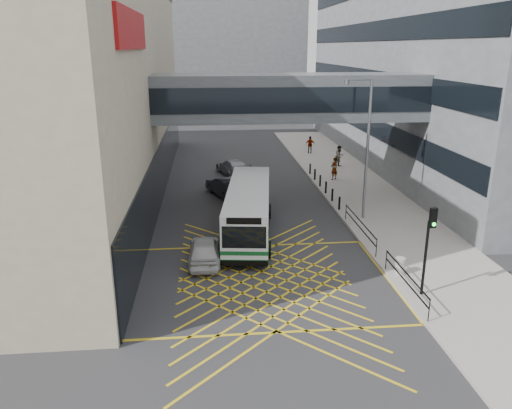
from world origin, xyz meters
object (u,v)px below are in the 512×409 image
object	(u,v)px
traffic_light	(429,239)
street_lamp	(365,142)
litter_bin	(400,266)
pedestrian_c	(310,145)
car_dark	(226,187)
pedestrian_a	(334,169)
car_white	(205,250)
pedestrian_b	(339,156)
car_silver	(233,167)
bus	(249,209)

from	to	relation	value
traffic_light	street_lamp	size ratio (longest dim) A/B	0.47
litter_bin	pedestrian_c	distance (m)	28.94
street_lamp	litter_bin	bearing A→B (deg)	-109.20
car_dark	pedestrian_a	size ratio (longest dim) A/B	2.53
car_white	pedestrian_a	distance (m)	18.70
street_lamp	pedestrian_b	size ratio (longest dim) A/B	4.53
street_lamp	litter_bin	size ratio (longest dim) A/B	10.54
pedestrian_c	pedestrian_b	bearing A→B (deg)	108.59
car_silver	traffic_light	xyz separation A→B (m)	(7.26, -23.33, 2.11)
pedestrian_c	car_silver	bearing A→B (deg)	48.42
pedestrian_c	street_lamp	bearing A→B (deg)	93.18
car_white	traffic_light	world-z (taller)	traffic_light
car_dark	street_lamp	size ratio (longest dim) A/B	0.54
car_dark	litter_bin	xyz separation A→B (m)	(7.87, -14.57, -0.17)
litter_bin	traffic_light	bearing A→B (deg)	-83.77
bus	street_lamp	world-z (taller)	street_lamp
bus	car_white	size ratio (longest dim) A/B	2.45
pedestrian_a	pedestrian_c	size ratio (longest dim) A/B	1.08
litter_bin	pedestrian_c	bearing A→B (deg)	87.25
pedestrian_a	traffic_light	bearing A→B (deg)	53.95
litter_bin	pedestrian_b	world-z (taller)	pedestrian_b
traffic_light	litter_bin	bearing A→B (deg)	84.40
pedestrian_b	pedestrian_c	bearing A→B (deg)	72.79
pedestrian_a	pedestrian_c	world-z (taller)	pedestrian_a
car_silver	pedestrian_a	bearing A→B (deg)	142.39
traffic_light	pedestrian_a	world-z (taller)	traffic_light
traffic_light	litter_bin	distance (m)	3.18
car_white	pedestrian_c	distance (m)	28.42
car_dark	car_silver	xyz separation A→B (m)	(0.85, 6.53, -0.02)
car_silver	litter_bin	size ratio (longest dim) A/B	5.62
car_white	street_lamp	world-z (taller)	street_lamp
traffic_light	street_lamp	xyz separation A→B (m)	(0.29, 10.50, 2.30)
car_white	car_dark	world-z (taller)	car_dark
street_lamp	pedestrian_b	bearing A→B (deg)	65.35
bus	pedestrian_c	xyz separation A→B (m)	(8.21, 22.39, -0.54)
car_dark	pedestrian_a	bearing A→B (deg)	178.45
street_lamp	pedestrian_b	xyz separation A→B (m)	(2.31, 14.33, -4.01)
litter_bin	car_white	bearing A→B (deg)	164.40
car_white	car_dark	bearing A→B (deg)	-96.46
car_dark	litter_bin	bearing A→B (deg)	96.10
bus	car_dark	size ratio (longest dim) A/B	2.26
bus	pedestrian_a	distance (m)	14.02
car_dark	litter_bin	world-z (taller)	car_dark
traffic_light	pedestrian_a	distance (m)	20.32
car_silver	pedestrian_c	bearing A→B (deg)	-154.10
pedestrian_c	litter_bin	bearing A→B (deg)	92.80
car_dark	car_silver	bearing A→B (deg)	-119.67
litter_bin	car_dark	bearing A→B (deg)	118.37
traffic_light	litter_bin	world-z (taller)	traffic_light
pedestrian_b	bus	bearing A→B (deg)	-151.27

